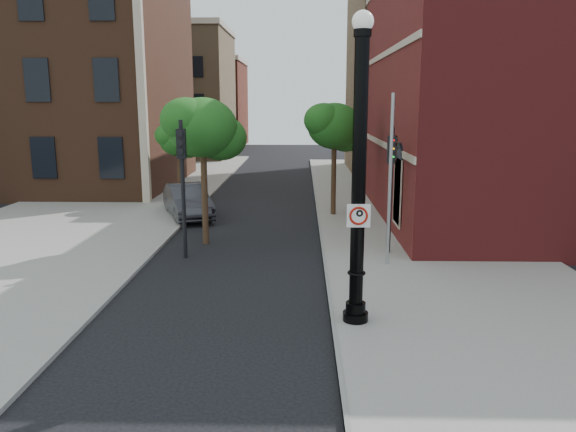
{
  "coord_description": "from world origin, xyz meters",
  "views": [
    {
      "loc": [
        1.27,
        -12.37,
        5.4
      ],
      "look_at": [
        0.91,
        2.0,
        2.47
      ],
      "focal_mm": 35.0,
      "sensor_mm": 36.0,
      "label": 1
    }
  ],
  "objects_px": {
    "no_parking_sign": "(359,216)",
    "traffic_signal_left": "(182,166)",
    "traffic_signal_right": "(391,170)",
    "lamppost": "(359,188)",
    "parked_car": "(188,201)"
  },
  "relations": [
    {
      "from": "no_parking_sign",
      "to": "parked_car",
      "type": "height_order",
      "value": "no_parking_sign"
    },
    {
      "from": "lamppost",
      "to": "parked_car",
      "type": "height_order",
      "value": "lamppost"
    },
    {
      "from": "no_parking_sign",
      "to": "traffic_signal_left",
      "type": "relative_size",
      "value": 0.12
    },
    {
      "from": "parked_car",
      "to": "traffic_signal_left",
      "type": "distance_m",
      "value": 7.6
    },
    {
      "from": "traffic_signal_right",
      "to": "lamppost",
      "type": "bearing_deg",
      "value": -83.65
    },
    {
      "from": "traffic_signal_left",
      "to": "traffic_signal_right",
      "type": "bearing_deg",
      "value": 2.21
    },
    {
      "from": "lamppost",
      "to": "no_parking_sign",
      "type": "distance_m",
      "value": 0.65
    },
    {
      "from": "parked_car",
      "to": "traffic_signal_left",
      "type": "relative_size",
      "value": 1.0
    },
    {
      "from": "traffic_signal_left",
      "to": "traffic_signal_right",
      "type": "distance_m",
      "value": 7.23
    },
    {
      "from": "lamppost",
      "to": "traffic_signal_right",
      "type": "distance_m",
      "value": 6.73
    },
    {
      "from": "parked_car",
      "to": "no_parking_sign",
      "type": "bearing_deg",
      "value": -84.56
    },
    {
      "from": "no_parking_sign",
      "to": "traffic_signal_left",
      "type": "height_order",
      "value": "traffic_signal_left"
    },
    {
      "from": "traffic_signal_left",
      "to": "no_parking_sign",
      "type": "bearing_deg",
      "value": -50.47
    },
    {
      "from": "traffic_signal_right",
      "to": "no_parking_sign",
      "type": "bearing_deg",
      "value": -83.26
    },
    {
      "from": "lamppost",
      "to": "traffic_signal_right",
      "type": "bearing_deg",
      "value": 74.6
    }
  ]
}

